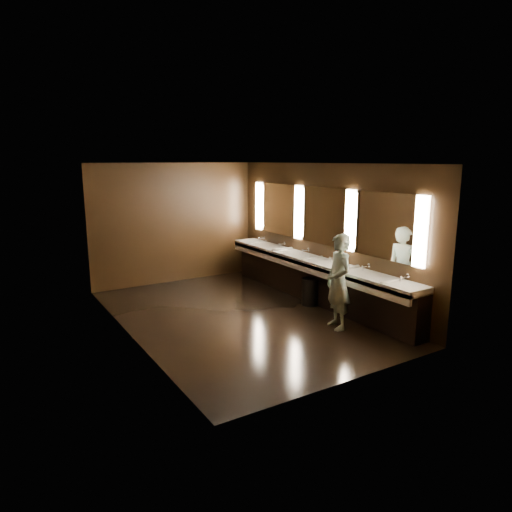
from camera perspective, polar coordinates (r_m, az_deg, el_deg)
The scene contains 10 objects.
floor at distance 8.61m, azimuth -2.25°, elevation -7.49°, with size 6.00×6.00×0.00m, color black.
ceiling at distance 8.12m, azimuth -2.41°, elevation 11.48°, with size 4.00×6.00×0.02m, color #2D2D2B.
wall_back at distance 10.93m, azimuth -10.10°, elevation 4.06°, with size 4.00×0.02×2.80m, color black.
wall_front at distance 5.89m, azimuth 12.22°, elevation -2.73°, with size 4.00×0.02×2.80m, color black.
wall_left at distance 7.49m, azimuth -15.76°, elevation 0.22°, with size 0.02×6.00×2.80m, color black.
wall_right at distance 9.38m, azimuth 8.38°, elevation 2.84°, with size 0.02×6.00×2.80m, color black.
sink_counter at distance 9.44m, azimuth 7.25°, elevation -2.69°, with size 0.55×5.40×1.01m.
mirror_band at distance 9.32m, azimuth 8.35°, elevation 4.95°, with size 0.06×5.03×1.15m.
person at distance 7.92m, azimuth 10.28°, elevation -3.17°, with size 0.60×0.40×1.65m, color #90D2D8.
trash_bin at distance 9.24m, azimuth 6.82°, elevation -4.46°, with size 0.35×0.35×0.54m, color black.
Camera 1 is at (-3.99, -7.08, 2.86)m, focal length 32.00 mm.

